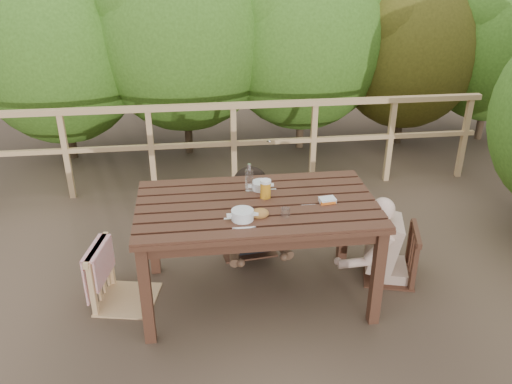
{
  "coord_description": "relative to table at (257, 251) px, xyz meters",
  "views": [
    {
      "loc": [
        -0.44,
        -3.42,
        2.62
      ],
      "look_at": [
        0.0,
        0.05,
        0.9
      ],
      "focal_mm": 36.78,
      "sensor_mm": 36.0,
      "label": 1
    }
  ],
  "objects": [
    {
      "name": "railing",
      "position": [
        0.0,
        2.0,
        0.09
      ],
      "size": [
        5.6,
        0.1,
        1.01
      ],
      "primitive_type": "cube",
      "color": "tan",
      "rests_on": "ground"
    },
    {
      "name": "beer_glass",
      "position": [
        0.07,
        0.08,
        0.49
      ],
      "size": [
        0.08,
        0.08,
        0.16
      ],
      "primitive_type": "cylinder",
      "color": "orange",
      "rests_on": "table"
    },
    {
      "name": "hedge_row",
      "position": [
        0.4,
        3.2,
        1.49
      ],
      "size": [
        6.6,
        1.6,
        3.8
      ],
      "primitive_type": null,
      "color": "#365D1A",
      "rests_on": "ground"
    },
    {
      "name": "table",
      "position": [
        0.0,
        0.0,
        0.0
      ],
      "size": [
        1.78,
        1.0,
        0.82
      ],
      "primitive_type": "cube",
      "color": "#3C2115",
      "rests_on": "ground"
    },
    {
      "name": "woman",
      "position": [
        -0.0,
        0.74,
        0.25
      ],
      "size": [
        0.61,
        0.71,
        1.32
      ],
      "primitive_type": null,
      "rotation": [
        0.0,
        0.0,
        3.26
      ],
      "color": "black",
      "rests_on": "ground"
    },
    {
      "name": "chair_left",
      "position": [
        -1.03,
        0.05,
        0.05
      ],
      "size": [
        0.54,
        0.54,
        0.92
      ],
      "primitive_type": "cube",
      "rotation": [
        0.0,
        0.0,
        1.37
      ],
      "color": "tan",
      "rests_on": "ground"
    },
    {
      "name": "soup_far",
      "position": [
        0.06,
        0.22,
        0.45
      ],
      "size": [
        0.24,
        0.24,
        0.08
      ],
      "primitive_type": "cylinder",
      "color": "white",
      "rests_on": "table"
    },
    {
      "name": "bread_roll",
      "position": [
        -0.0,
        -0.21,
        0.45
      ],
      "size": [
        0.13,
        0.1,
        0.07
      ],
      "primitive_type": "ellipsoid",
      "color": "olive",
      "rests_on": "table"
    },
    {
      "name": "chair_right",
      "position": [
        1.14,
        0.12,
        0.02
      ],
      "size": [
        0.53,
        0.53,
        0.86
      ],
      "primitive_type": "cube",
      "rotation": [
        0.0,
        0.0,
        -1.85
      ],
      "color": "#3C2115",
      "rests_on": "ground"
    },
    {
      "name": "ground",
      "position": [
        0.0,
        0.0,
        -0.41
      ],
      "size": [
        60.0,
        60.0,
        0.0
      ],
      "primitive_type": "plane",
      "color": "brown",
      "rests_on": "ground"
    },
    {
      "name": "butter_tub",
      "position": [
        0.52,
        -0.06,
        0.44
      ],
      "size": [
        0.13,
        0.1,
        0.05
      ],
      "primitive_type": "cube",
      "rotation": [
        0.0,
        0.0,
        0.13
      ],
      "color": "white",
      "rests_on": "table"
    },
    {
      "name": "tumbler",
      "position": [
        0.17,
        -0.24,
        0.45
      ],
      "size": [
        0.07,
        0.07,
        0.08
      ],
      "primitive_type": "cylinder",
      "color": "white",
      "rests_on": "table"
    },
    {
      "name": "soup_near",
      "position": [
        -0.13,
        -0.24,
        0.45
      ],
      "size": [
        0.26,
        0.26,
        0.09
      ],
      "primitive_type": "cylinder",
      "color": "silver",
      "rests_on": "table"
    },
    {
      "name": "chair_far",
      "position": [
        -0.0,
        0.72,
        0.07
      ],
      "size": [
        0.53,
        0.53,
        0.96
      ],
      "primitive_type": "cube",
      "rotation": [
        0.0,
        0.0,
        0.12
      ],
      "color": "#3C2115",
      "rests_on": "ground"
    },
    {
      "name": "diner_right",
      "position": [
        1.17,
        0.12,
        0.18
      ],
      "size": [
        0.7,
        0.62,
        1.19
      ],
      "primitive_type": null,
      "rotation": [
        0.0,
        0.0,
        1.29
      ],
      "color": "tan",
      "rests_on": "ground"
    },
    {
      "name": "bottle",
      "position": [
        -0.03,
        0.18,
        0.54
      ],
      "size": [
        0.06,
        0.06,
        0.25
      ],
      "primitive_type": "cylinder",
      "color": "silver",
      "rests_on": "table"
    }
  ]
}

